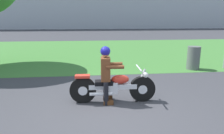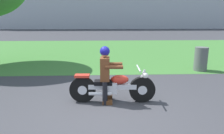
# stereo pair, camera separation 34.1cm
# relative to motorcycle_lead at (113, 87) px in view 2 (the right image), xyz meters

# --- Properties ---
(ground) EXTENTS (120.00, 120.00, 0.00)m
(ground) POSITION_rel_motorcycle_lead_xyz_m (-0.23, -0.87, -0.39)
(ground) COLOR #38383D
(grass_verge) EXTENTS (60.00, 12.00, 0.01)m
(grass_verge) POSITION_rel_motorcycle_lead_xyz_m (-0.23, 8.53, -0.39)
(grass_verge) COLOR #3D7533
(grass_verge) RESTS_ON ground
(motorcycle_lead) EXTENTS (2.13, 0.66, 0.88)m
(motorcycle_lead) POSITION_rel_motorcycle_lead_xyz_m (0.00, 0.00, 0.00)
(motorcycle_lead) COLOR black
(motorcycle_lead) RESTS_ON ground
(rider_lead) EXTENTS (0.56, 0.48, 1.40)m
(rider_lead) POSITION_rel_motorcycle_lead_xyz_m (-0.17, 0.01, 0.43)
(rider_lead) COLOR black
(rider_lead) RESTS_ON ground
(trash_can) EXTENTS (0.51, 0.51, 0.94)m
(trash_can) POSITION_rel_motorcycle_lead_xyz_m (3.64, 3.08, 0.07)
(trash_can) COLOR #595E5B
(trash_can) RESTS_ON ground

